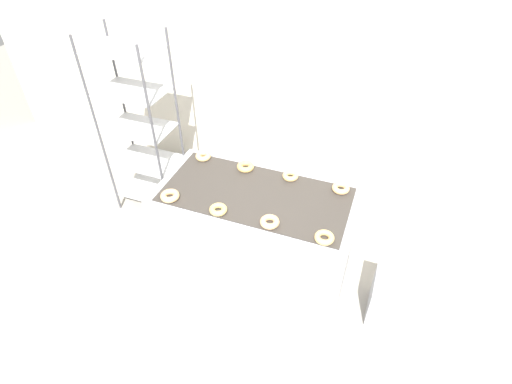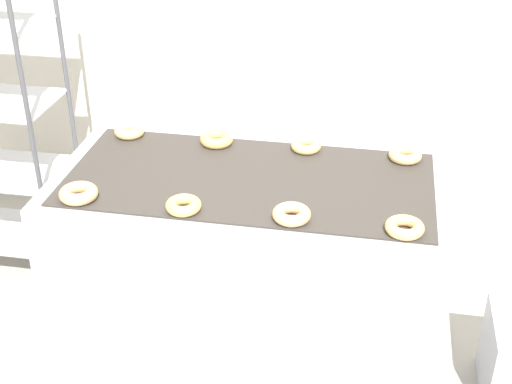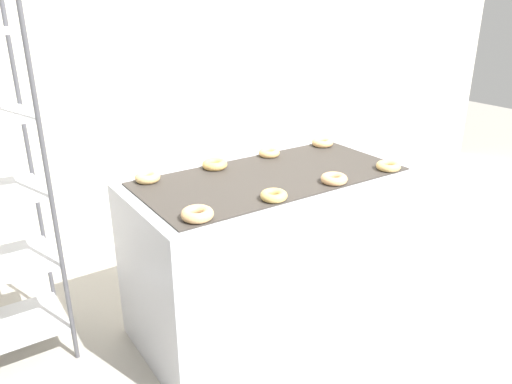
{
  "view_description": "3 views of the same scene",
  "coord_description": "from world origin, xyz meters",
  "views": [
    {
      "loc": [
        0.84,
        -1.6,
        2.98
      ],
      "look_at": [
        0.0,
        0.64,
        0.97
      ],
      "focal_mm": 28.0,
      "sensor_mm": 36.0,
      "label": 1
    },
    {
      "loc": [
        0.48,
        -1.81,
        2.32
      ],
      "look_at": [
        0.0,
        0.79,
        0.8
      ],
      "focal_mm": 50.0,
      "sensor_mm": 36.0,
      "label": 2
    },
    {
      "loc": [
        -1.52,
        -1.46,
        1.89
      ],
      "look_at": [
        0.0,
        0.79,
        0.8
      ],
      "focal_mm": 35.0,
      "sensor_mm": 36.0,
      "label": 3
    }
  ],
  "objects": [
    {
      "name": "donut_near_midleft",
      "position": [
        -0.19,
        0.35,
        0.97
      ],
      "size": [
        0.13,
        0.13,
        0.04
      ],
      "primitive_type": "torus",
      "color": "#D7B361",
      "rests_on": "fryer_machine"
    },
    {
      "name": "donut_far_midleft",
      "position": [
        -0.2,
        0.92,
        0.98
      ],
      "size": [
        0.14,
        0.14,
        0.05
      ],
      "primitive_type": "torus",
      "color": "#DCAD5D",
      "rests_on": "fryer_machine"
    },
    {
      "name": "ground_plane",
      "position": [
        0.0,
        0.0,
        0.0
      ],
      "size": [
        14.0,
        14.0,
        0.0
      ],
      "primitive_type": "plane",
      "color": "#9E998E"
    },
    {
      "name": "donut_near_midright",
      "position": [
        0.21,
        0.36,
        0.97
      ],
      "size": [
        0.14,
        0.14,
        0.04
      ],
      "primitive_type": "torus",
      "color": "#E3AB71",
      "rests_on": "fryer_machine"
    },
    {
      "name": "wall_back",
      "position": [
        0.0,
        2.12,
        1.4
      ],
      "size": [
        8.0,
        0.05,
        2.8
      ],
      "color": "silver",
      "rests_on": "ground_plane"
    },
    {
      "name": "donut_near_left",
      "position": [
        -0.61,
        0.36,
        0.98
      ],
      "size": [
        0.15,
        0.15,
        0.05
      ],
      "primitive_type": "torus",
      "color": "#DEAC70",
      "rests_on": "fryer_machine"
    },
    {
      "name": "donut_far_right",
      "position": [
        0.61,
        0.92,
        0.97
      ],
      "size": [
        0.14,
        0.14,
        0.04
      ],
      "primitive_type": "torus",
      "color": "#E6B170",
      "rests_on": "fryer_machine"
    },
    {
      "name": "glaze_bin",
      "position": [
        1.23,
        0.62,
        0.2
      ],
      "size": [
        0.39,
        0.39,
        0.4
      ],
      "color": "#A8AAB2",
      "rests_on": "ground_plane"
    },
    {
      "name": "baking_rack_cart",
      "position": [
        -1.41,
        1.17,
        0.96
      ],
      "size": [
        0.65,
        0.46,
        1.88
      ],
      "color": "#4C4C51",
      "rests_on": "ground_plane"
    },
    {
      "name": "donut_near_right",
      "position": [
        0.61,
        0.35,
        0.97
      ],
      "size": [
        0.14,
        0.14,
        0.04
      ],
      "primitive_type": "torus",
      "color": "#DFB569",
      "rests_on": "fryer_machine"
    },
    {
      "name": "donut_far_left",
      "position": [
        -0.6,
        0.94,
        0.98
      ],
      "size": [
        0.13,
        0.13,
        0.05
      ],
      "primitive_type": "torus",
      "color": "#E5BA72",
      "rests_on": "fryer_machine"
    },
    {
      "name": "donut_far_midright",
      "position": [
        0.19,
        0.94,
        0.97
      ],
      "size": [
        0.13,
        0.13,
        0.04
      ],
      "primitive_type": "torus",
      "color": "#E9B66C",
      "rests_on": "fryer_machine"
    },
    {
      "name": "fryer_machine",
      "position": [
        0.0,
        0.64,
        0.48
      ],
      "size": [
        1.59,
        0.79,
        0.95
      ],
      "color": "#A8AAB2",
      "rests_on": "ground_plane"
    }
  ]
}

